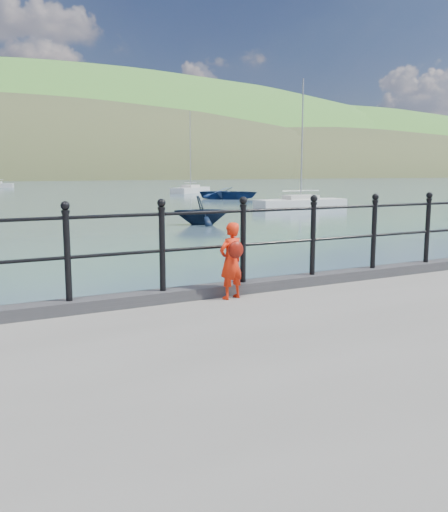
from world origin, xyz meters
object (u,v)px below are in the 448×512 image
launch_blue (229,193)px  launch_navy (202,210)px  railing (204,237)px  sailboat_near (301,204)px  child (231,260)px  sailboat_far (191,190)px

launch_blue → launch_navy: (-13.36, -21.93, 0.15)m
railing → sailboat_near: bearing=52.0°
launch_blue → child: bearing=-160.6°
launch_navy → launch_blue: bearing=-14.9°
child → sailboat_far: 60.84m
launch_navy → sailboat_near: size_ratio=0.30×
railing → launch_navy: size_ratio=6.53×
child → sailboat_far: sailboat_far is taller
child → launch_navy: bearing=-128.2°
railing → sailboat_far: bearing=65.9°
railing → sailboat_far: sailboat_far is taller
sailboat_near → launch_blue: bearing=84.7°
railing → sailboat_far: 60.72m
sailboat_far → sailboat_near: bearing=-137.9°
railing → sailboat_far: (24.76, 55.42, -1.48)m
child → sailboat_near: 32.34m
sailboat_far → sailboat_near: (-4.87, -29.99, -0.00)m
railing → child: bearing=-43.2°
child → sailboat_near: size_ratio=0.11×
railing → child: size_ratio=17.65×
sailboat_far → launch_blue: bearing=-139.0°
launch_navy → sailboat_far: (16.12, 37.15, -0.39)m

